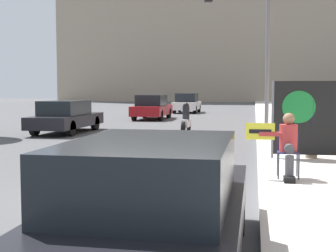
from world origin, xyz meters
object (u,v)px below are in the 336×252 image
(jogger_on_sidewalk, at_px, (312,124))
(protest_banner, at_px, (318,118))
(parked_car_curbside, at_px, (154,207))
(car_on_road_distant, at_px, (187,103))
(traffic_light_pole, at_px, (247,27))
(seated_protester, at_px, (287,143))
(car_on_road_midblock, at_px, (152,107))
(car_on_road_nearest, at_px, (66,117))
(motorcycle_on_road, at_px, (186,121))

(jogger_on_sidewalk, distance_m, protest_banner, 0.25)
(parked_car_curbside, height_order, car_on_road_distant, car_on_road_distant)
(traffic_light_pole, height_order, parked_car_curbside, traffic_light_pole)
(seated_protester, bearing_deg, car_on_road_midblock, 123.11)
(protest_banner, bearing_deg, car_on_road_nearest, 142.92)
(car_on_road_distant, distance_m, motorcycle_on_road, 17.92)
(parked_car_curbside, relative_size, motorcycle_on_road, 2.00)
(car_on_road_nearest, bearing_deg, motorcycle_on_road, 0.60)
(car_on_road_distant, bearing_deg, car_on_road_midblock, -96.79)
(traffic_light_pole, xyz_separation_m, car_on_road_nearest, (-7.59, -0.22, -3.64))
(motorcycle_on_road, bearing_deg, traffic_light_pole, 3.91)
(traffic_light_pole, height_order, car_on_road_distant, traffic_light_pole)
(seated_protester, height_order, jogger_on_sidewalk, jogger_on_sidewalk)
(parked_car_curbside, height_order, motorcycle_on_road, parked_car_curbside)
(traffic_light_pole, distance_m, motorcycle_on_road, 4.48)
(parked_car_curbside, bearing_deg, car_on_road_midblock, 102.49)
(seated_protester, distance_m, jogger_on_sidewalk, 2.91)
(seated_protester, height_order, motorcycle_on_road, seated_protester)
(jogger_on_sidewalk, height_order, traffic_light_pole, traffic_light_pole)
(car_on_road_midblock, bearing_deg, motorcycle_on_road, -69.55)
(protest_banner, bearing_deg, motorcycle_on_road, 120.64)
(jogger_on_sidewalk, relative_size, traffic_light_pole, 0.26)
(protest_banner, xyz_separation_m, car_on_road_nearest, (-9.44, 7.14, -0.48))
(car_on_road_nearest, xyz_separation_m, car_on_road_midblock, (1.67, 9.46, 0.05))
(protest_banner, distance_m, car_on_road_distant, 25.84)
(car_on_road_nearest, bearing_deg, parked_car_curbside, -64.14)
(jogger_on_sidewalk, distance_m, car_on_road_nearest, 11.65)
(car_on_road_nearest, height_order, car_on_road_distant, car_on_road_distant)
(jogger_on_sidewalk, bearing_deg, protest_banner, 123.30)
(parked_car_curbside, relative_size, car_on_road_nearest, 0.95)
(protest_banner, distance_m, car_on_road_midblock, 18.33)
(parked_car_curbside, bearing_deg, traffic_light_pole, 87.47)
(protest_banner, bearing_deg, traffic_light_pole, 104.16)
(protest_banner, xyz_separation_m, car_on_road_midblock, (-7.77, 16.60, -0.42))
(seated_protester, distance_m, car_on_road_distant, 28.21)
(parked_car_curbside, distance_m, car_on_road_distant, 32.41)
(seated_protester, xyz_separation_m, parked_car_curbside, (-1.60, -4.54, -0.16))
(seated_protester, height_order, car_on_road_distant, car_on_road_distant)
(car_on_road_midblock, bearing_deg, seated_protester, -70.36)
(traffic_light_pole, relative_size, motorcycle_on_road, 2.83)
(traffic_light_pole, relative_size, car_on_road_midblock, 1.42)
(traffic_light_pole, xyz_separation_m, car_on_road_midblock, (-5.91, 9.24, -3.59))
(seated_protester, height_order, car_on_road_nearest, seated_protester)
(jogger_on_sidewalk, xyz_separation_m, car_on_road_distant, (-6.65, 24.79, -0.26))
(traffic_light_pole, relative_size, parked_car_curbside, 1.41)
(car_on_road_distant, bearing_deg, traffic_light_pole, -74.37)
(jogger_on_sidewalk, bearing_deg, parked_car_curbside, 64.92)
(jogger_on_sidewalk, xyz_separation_m, protest_banner, (0.13, -0.15, 0.16))
(jogger_on_sidewalk, bearing_deg, motorcycle_on_road, -66.75)
(seated_protester, relative_size, car_on_road_midblock, 0.28)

